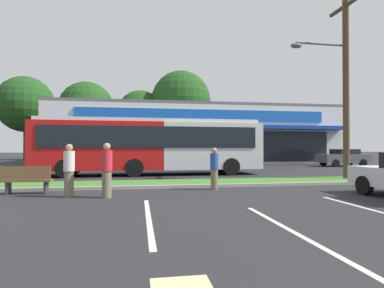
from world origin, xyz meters
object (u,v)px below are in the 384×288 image
(city_bus, at_px, (151,145))
(pedestrian_by_pole, at_px, (107,170))
(pedestrian_mid, at_px, (69,170))
(utility_pole, at_px, (343,80))
(car_1, at_px, (133,159))
(bus_stop_bench, at_px, (27,179))
(pedestrian_near_bench, at_px, (214,169))
(car_0, at_px, (343,157))

(city_bus, xyz_separation_m, pedestrian_by_pole, (-1.71, -8.35, -0.89))
(pedestrian_mid, bearing_deg, utility_pole, -30.04)
(car_1, bearing_deg, utility_pole, -44.05)
(bus_stop_bench, bearing_deg, pedestrian_mid, 150.17)
(pedestrian_near_bench, height_order, pedestrian_by_pole, pedestrian_by_pole)
(city_bus, height_order, car_0, city_bus)
(utility_pole, distance_m, car_1, 14.80)
(pedestrian_near_bench, xyz_separation_m, pedestrian_by_pole, (-3.83, -1.32, 0.08))
(utility_pole, distance_m, pedestrian_near_bench, 8.34)
(utility_pole, bearing_deg, car_0, 55.07)
(car_0, xyz_separation_m, pedestrian_near_bench, (-14.68, -13.27, 0.02))
(car_0, height_order, car_1, car_0)
(car_0, bearing_deg, pedestrian_mid, 35.79)
(pedestrian_near_bench, bearing_deg, pedestrian_mid, 2.97)
(pedestrian_near_bench, distance_m, pedestrian_by_pole, 4.05)
(utility_pole, height_order, city_bus, utility_pole)
(pedestrian_mid, bearing_deg, pedestrian_near_bench, -33.89)
(pedestrian_by_pole, bearing_deg, utility_pole, 14.89)
(city_bus, bearing_deg, pedestrian_by_pole, -102.77)
(bus_stop_bench, distance_m, pedestrian_by_pole, 3.07)
(car_0, xyz_separation_m, car_1, (-17.96, -1.22, -0.03))
(city_bus, relative_size, pedestrian_mid, 7.64)
(utility_pole, xyz_separation_m, pedestrian_mid, (-11.98, -3.13, -4.04))
(city_bus, xyz_separation_m, pedestrian_near_bench, (2.12, -7.04, -0.97))
(car_0, relative_size, pedestrian_mid, 2.41)
(utility_pole, bearing_deg, pedestrian_mid, -165.38)
(pedestrian_near_bench, bearing_deg, car_1, -82.57)
(pedestrian_by_pole, bearing_deg, city_bus, 75.38)
(pedestrian_near_bench, xyz_separation_m, pedestrian_mid, (-5.05, -0.96, 0.06))
(car_0, bearing_deg, bus_stop_bench, 32.04)
(car_0, xyz_separation_m, pedestrian_mid, (-19.73, -14.23, 0.09))
(pedestrian_near_bench, bearing_deg, bus_stop_bench, -7.26)
(city_bus, distance_m, car_0, 17.95)
(utility_pole, distance_m, pedestrian_mid, 13.02)
(city_bus, relative_size, pedestrian_near_bench, 8.22)
(pedestrian_by_pole, height_order, pedestrian_mid, pedestrian_by_pole)
(pedestrian_mid, bearing_deg, city_bus, 25.22)
(city_bus, height_order, car_1, city_bus)
(city_bus, relative_size, car_1, 2.88)
(pedestrian_mid, bearing_deg, car_0, -8.87)
(bus_stop_bench, xyz_separation_m, pedestrian_by_pole, (2.78, -1.25, 0.37))
(car_0, distance_m, car_1, 18.01)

